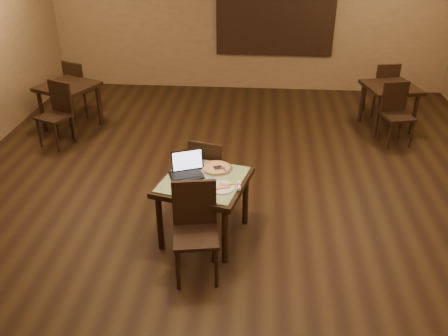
# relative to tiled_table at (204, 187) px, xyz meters

# --- Properties ---
(ground) EXTENTS (10.00, 10.00, 0.00)m
(ground) POSITION_rel_tiled_table_xyz_m (0.33, 0.22, -0.66)
(ground) COLOR black
(ground) RESTS_ON ground
(wall_back) EXTENTS (8.00, 0.02, 3.00)m
(wall_back) POSITION_rel_tiled_table_xyz_m (0.33, 5.22, 0.84)
(wall_back) COLOR olive
(wall_back) RESTS_ON ground
(mural) EXTENTS (2.34, 0.05, 1.64)m
(mural) POSITION_rel_tiled_table_xyz_m (0.83, 5.18, 0.89)
(mural) COLOR #275B90
(mural) RESTS_ON wall_back
(tiled_table) EXTENTS (1.12, 1.12, 0.76)m
(tiled_table) POSITION_rel_tiled_table_xyz_m (0.00, 0.00, 0.00)
(tiled_table) COLOR black
(tiled_table) RESTS_ON ground
(chair_main_near) EXTENTS (0.52, 0.52, 1.03)m
(chair_main_near) POSITION_rel_tiled_table_xyz_m (-0.02, -0.61, -0.08)
(chair_main_near) COLOR black
(chair_main_near) RESTS_ON ground
(chair_main_far) EXTENTS (0.50, 0.50, 0.95)m
(chair_main_far) POSITION_rel_tiled_table_xyz_m (-0.02, 0.62, -0.12)
(chair_main_far) COLOR black
(chair_main_far) RESTS_ON ground
(laptop) EXTENTS (0.43, 0.41, 0.25)m
(laptop) POSITION_rel_tiled_table_xyz_m (-0.20, 0.11, 0.17)
(laptop) COLOR black
(laptop) RESTS_ON tiled_table
(plate) EXTENTS (0.28, 0.28, 0.02)m
(plate) POSITION_rel_tiled_table_xyz_m (0.22, -0.18, 0.11)
(plate) COLOR white
(plate) RESTS_ON tiled_table
(pizza_slice) EXTENTS (0.25, 0.25, 0.02)m
(pizza_slice) POSITION_rel_tiled_table_xyz_m (0.22, -0.18, 0.13)
(pizza_slice) COLOR beige
(pizza_slice) RESTS_ON plate
(pizza_pan) EXTENTS (0.38, 0.38, 0.01)m
(pizza_pan) POSITION_rel_tiled_table_xyz_m (0.12, 0.24, 0.11)
(pizza_pan) COLOR silver
(pizza_pan) RESTS_ON tiled_table
(pizza_whole) EXTENTS (0.32, 0.32, 0.02)m
(pizza_whole) POSITION_rel_tiled_table_xyz_m (0.12, 0.24, 0.12)
(pizza_whole) COLOR beige
(pizza_whole) RESTS_ON pizza_pan
(spatula) EXTENTS (0.17, 0.25, 0.01)m
(spatula) POSITION_rel_tiled_table_xyz_m (0.14, 0.22, 0.13)
(spatula) COLOR silver
(spatula) RESTS_ON pizza_whole
(napkin_roll) EXTENTS (0.04, 0.17, 0.04)m
(napkin_roll) POSITION_rel_tiled_table_xyz_m (0.40, -0.14, 0.12)
(napkin_roll) COLOR white
(napkin_roll) RESTS_ON tiled_table
(other_table_a) EXTENTS (0.98, 0.98, 0.76)m
(other_table_a) POSITION_rel_tiled_table_xyz_m (2.78, 3.34, -0.03)
(other_table_a) COLOR black
(other_table_a) RESTS_ON ground
(other_table_a_chair_near) EXTENTS (0.52, 0.52, 0.99)m
(other_table_a_chair_near) POSITION_rel_tiled_table_xyz_m (2.75, 2.76, -0.10)
(other_table_a_chair_near) COLOR black
(other_table_a_chair_near) RESTS_ON ground
(other_table_a_chair_far) EXTENTS (0.52, 0.52, 0.99)m
(other_table_a_chair_far) POSITION_rel_tiled_table_xyz_m (2.80, 3.91, -0.10)
(other_table_a_chair_far) COLOR black
(other_table_a_chair_far) RESTS_ON ground
(other_table_b) EXTENTS (1.10, 1.10, 0.78)m
(other_table_b) POSITION_rel_tiled_table_xyz_m (-2.64, 2.89, -0.01)
(other_table_b) COLOR black
(other_table_b) RESTS_ON ground
(other_table_b_chair_near) EXTENTS (0.58, 0.58, 1.01)m
(other_table_b_chair_near) POSITION_rel_tiled_table_xyz_m (-2.60, 2.29, -0.09)
(other_table_b_chair_near) COLOR black
(other_table_b_chair_near) RESTS_ON ground
(other_table_b_chair_far) EXTENTS (0.58, 0.58, 1.01)m
(other_table_b_chair_far) POSITION_rel_tiled_table_xyz_m (-2.68, 3.49, -0.09)
(other_table_b_chair_far) COLOR black
(other_table_b_chair_far) RESTS_ON ground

